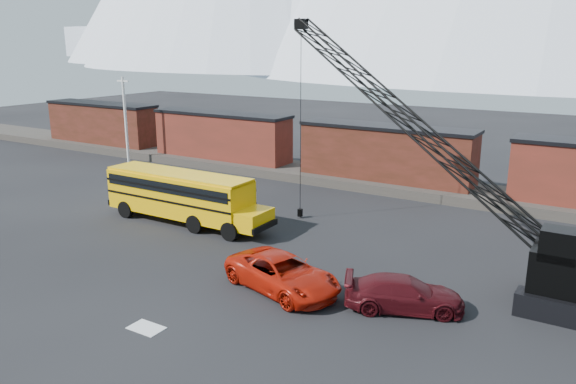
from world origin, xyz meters
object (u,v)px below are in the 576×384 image
(school_bus, at_px, (183,195))
(maroon_suv, at_px, (404,294))
(red_pickup, at_px, (283,273))
(crawler_crane, at_px, (411,123))

(school_bus, xyz_separation_m, maroon_suv, (15.94, -4.17, -1.07))
(red_pickup, bearing_deg, crawler_crane, -6.05)
(school_bus, bearing_deg, crawler_crane, 9.32)
(maroon_suv, height_order, crawler_crane, crawler_crane)
(school_bus, height_order, crawler_crane, crawler_crane)
(school_bus, relative_size, red_pickup, 1.98)
(crawler_crane, bearing_deg, school_bus, -170.68)
(school_bus, bearing_deg, red_pickup, -26.26)
(school_bus, bearing_deg, maroon_suv, -14.65)
(red_pickup, height_order, crawler_crane, crawler_crane)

